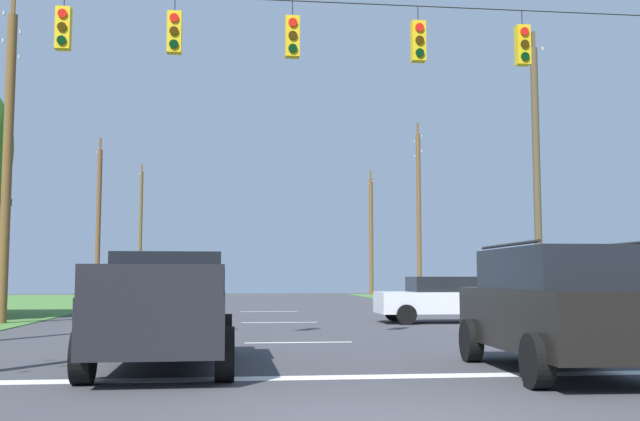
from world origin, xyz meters
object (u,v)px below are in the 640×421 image
Objects in this scene: utility_pole_distant_left at (141,231)px; overhead_signal_span at (305,135)px; utility_pole_mid_right at (537,176)px; distant_car_crossing_white at (442,299)px; pickup_truck at (166,310)px; utility_pole_near_left at (371,235)px; utility_pole_distant_right at (98,223)px; utility_pole_far_left at (7,158)px; suv_black at (559,306)px; utility_pole_far_right at (419,211)px.

overhead_signal_span is at bearing -78.34° from utility_pole_distant_left.
distant_car_crossing_white is at bearing -154.34° from utility_pole_mid_right.
utility_pole_near_left reaches higher than pickup_truck.
utility_pole_mid_right reaches higher than utility_pole_distant_left.
utility_pole_distant_left is (-14.37, 36.31, 4.38)m from distant_car_crossing_white.
utility_pole_mid_right is at bearing -42.84° from utility_pole_distant_right.
utility_pole_mid_right is 1.01× the size of utility_pole_distant_left.
overhead_signal_span is at bearing -124.73° from distant_car_crossing_white.
utility_pole_far_left is (-18.55, -34.87, 0.46)m from utility_pole_near_left.
pickup_truck is at bearing -104.65° from utility_pole_near_left.
suv_black is 0.47× the size of utility_pole_near_left.
pickup_truck is (-2.70, -3.51, -3.74)m from overhead_signal_span.
utility_pole_near_left is at bearing -1.60° from utility_pole_distant_left.
utility_pole_far_right reaches higher than distant_car_crossing_white.
utility_pole_distant_left reaches higher than suv_black.
utility_pole_far_left reaches higher than utility_pole_distant_right.
suv_black is at bearing -75.49° from utility_pole_distant_left.
utility_pole_far_right is at bearing 90.94° from utility_pole_mid_right.
utility_pole_near_left is at bearing 75.35° from pickup_truck.
pickup_truck is 48.68m from utility_pole_near_left.
pickup_truck is 13.73m from distant_car_crossing_white.
overhead_signal_span is 1.67× the size of utility_pole_far_right.
pickup_truck is at bearing -132.90° from utility_pole_mid_right.
utility_pole_near_left is (4.27, 35.79, 4.13)m from distant_car_crossing_white.
overhead_signal_span reaches higher than suv_black.
pickup_truck is 32.52m from utility_pole_far_right.
utility_pole_mid_right is at bearing 3.48° from utility_pole_far_left.
pickup_truck is at bearing 166.12° from suv_black.
utility_pole_distant_left is (-9.07, 43.95, 0.46)m from overhead_signal_span.
utility_pole_mid_right is at bearing 68.04° from suv_black.
suv_black is at bearing -47.26° from utility_pole_far_left.
suv_black is 0.51× the size of utility_pole_distant_right.
utility_pole_near_left is (9.56, 43.43, 0.21)m from overhead_signal_span.
utility_pole_distant_right is (-14.69, 19.62, 3.82)m from distant_car_crossing_white.
utility_pole_near_left is 0.98× the size of utility_pole_distant_left.
distant_car_crossing_white is 0.45× the size of utility_pole_distant_right.
utility_pole_distant_right is (-9.39, 27.27, -0.09)m from overhead_signal_span.
utility_pole_distant_left is at bearing 118.54° from utility_pole_mid_right.
suv_black is 0.44× the size of utility_pole_far_left.
utility_pole_far_right reaches higher than utility_pole_distant_left.
pickup_truck is 0.57× the size of utility_pole_distant_right.
distant_car_crossing_white is at bearing 55.27° from overhead_signal_span.
utility_pole_far_right is 17.05m from utility_pole_near_left.
utility_pole_near_left is 24.91m from utility_pole_distant_right.
utility_pole_distant_right is (-18.95, 17.57, -0.63)m from utility_pole_mid_right.
distant_car_crossing_white is (8.00, 11.15, -0.18)m from pickup_truck.
utility_pole_far_left reaches higher than overhead_signal_span.
utility_pole_distant_right reaches higher than distant_car_crossing_white.
utility_pole_far_left reaches higher than utility_pole_mid_right.
utility_pole_far_right is 1.12× the size of utility_pole_distant_right.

